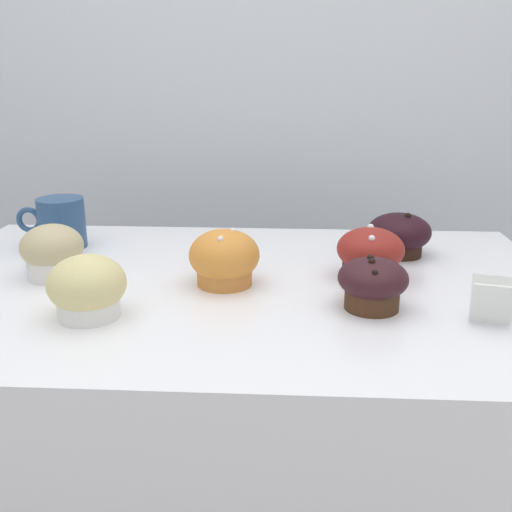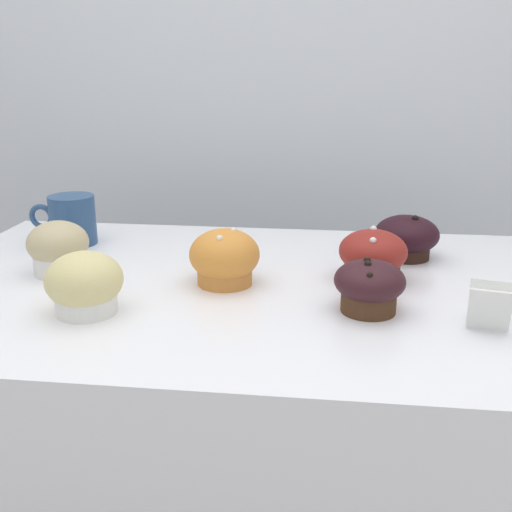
{
  "view_description": "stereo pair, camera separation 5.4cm",
  "coord_description": "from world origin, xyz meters",
  "px_view_note": "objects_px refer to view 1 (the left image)",
  "views": [
    {
      "loc": [
        0.08,
        -0.85,
        1.22
      ],
      "look_at": [
        0.03,
        -0.0,
        0.95
      ],
      "focal_mm": 42.0,
      "sensor_mm": 36.0,
      "label": 1
    },
    {
      "loc": [
        0.14,
        -0.85,
        1.22
      ],
      "look_at": [
        0.03,
        -0.0,
        0.95
      ],
      "focal_mm": 42.0,
      "sensor_mm": 36.0,
      "label": 2
    }
  ],
  "objects_px": {
    "muffin_front_left": "(53,252)",
    "coffee_cup": "(61,222)",
    "muffin_back_left": "(224,259)",
    "muffin_back_center": "(399,235)",
    "muffin_back_right": "(87,288)",
    "muffin_front_center": "(370,254)",
    "muffin_front_right": "(373,283)"
  },
  "relations": [
    {
      "from": "muffin_front_left",
      "to": "coffee_cup",
      "type": "height_order",
      "value": "coffee_cup"
    },
    {
      "from": "muffin_front_right",
      "to": "muffin_back_center",
      "type": "bearing_deg",
      "value": 72.71
    },
    {
      "from": "muffin_back_center",
      "to": "muffin_front_center",
      "type": "bearing_deg",
      "value": -118.12
    },
    {
      "from": "muffin_front_center",
      "to": "coffee_cup",
      "type": "distance_m",
      "value": 0.55
    },
    {
      "from": "muffin_back_left",
      "to": "muffin_front_right",
      "type": "distance_m",
      "value": 0.23
    },
    {
      "from": "muffin_back_left",
      "to": "muffin_front_left",
      "type": "bearing_deg",
      "value": 176.56
    },
    {
      "from": "muffin_back_right",
      "to": "muffin_front_right",
      "type": "distance_m",
      "value": 0.38
    },
    {
      "from": "muffin_front_center",
      "to": "coffee_cup",
      "type": "bearing_deg",
      "value": 166.06
    },
    {
      "from": "muffin_back_center",
      "to": "coffee_cup",
      "type": "relative_size",
      "value": 0.87
    },
    {
      "from": "muffin_back_right",
      "to": "muffin_front_left",
      "type": "xyz_separation_m",
      "value": [
        -0.1,
        0.15,
        0.0
      ]
    },
    {
      "from": "muffin_front_center",
      "to": "muffin_front_right",
      "type": "bearing_deg",
      "value": -95.52
    },
    {
      "from": "muffin_front_center",
      "to": "muffin_back_right",
      "type": "height_order",
      "value": "same"
    },
    {
      "from": "muffin_back_center",
      "to": "coffee_cup",
      "type": "distance_m",
      "value": 0.6
    },
    {
      "from": "muffin_back_left",
      "to": "muffin_back_center",
      "type": "xyz_separation_m",
      "value": [
        0.29,
        0.16,
        -0.0
      ]
    },
    {
      "from": "muffin_back_right",
      "to": "muffin_front_right",
      "type": "height_order",
      "value": "muffin_back_right"
    },
    {
      "from": "muffin_back_left",
      "to": "muffin_back_right",
      "type": "relative_size",
      "value": 1.03
    },
    {
      "from": "muffin_front_center",
      "to": "muffin_front_right",
      "type": "distance_m",
      "value": 0.13
    },
    {
      "from": "muffin_back_left",
      "to": "coffee_cup",
      "type": "bearing_deg",
      "value": 150.78
    },
    {
      "from": "muffin_front_left",
      "to": "muffin_front_right",
      "type": "bearing_deg",
      "value": -11.66
    },
    {
      "from": "muffin_front_center",
      "to": "muffin_back_right",
      "type": "xyz_separation_m",
      "value": [
        -0.39,
        -0.17,
        0.0
      ]
    },
    {
      "from": "muffin_back_right",
      "to": "muffin_front_left",
      "type": "bearing_deg",
      "value": 124.99
    },
    {
      "from": "muffin_back_left",
      "to": "muffin_front_right",
      "type": "relative_size",
      "value": 1.12
    },
    {
      "from": "muffin_front_right",
      "to": "muffin_front_center",
      "type": "bearing_deg",
      "value": 84.48
    },
    {
      "from": "muffin_back_right",
      "to": "coffee_cup",
      "type": "distance_m",
      "value": 0.34
    },
    {
      "from": "coffee_cup",
      "to": "muffin_front_center",
      "type": "bearing_deg",
      "value": -13.94
    },
    {
      "from": "muffin_front_left",
      "to": "coffee_cup",
      "type": "bearing_deg",
      "value": 106.21
    },
    {
      "from": "muffin_back_left",
      "to": "muffin_front_right",
      "type": "bearing_deg",
      "value": -21.48
    },
    {
      "from": "muffin_front_center",
      "to": "muffin_front_left",
      "type": "relative_size",
      "value": 1.08
    },
    {
      "from": "muffin_front_center",
      "to": "muffin_front_left",
      "type": "distance_m",
      "value": 0.49
    },
    {
      "from": "muffin_back_left",
      "to": "muffin_back_right",
      "type": "distance_m",
      "value": 0.21
    },
    {
      "from": "muffin_back_center",
      "to": "coffee_cup",
      "type": "bearing_deg",
      "value": 178.81
    },
    {
      "from": "muffin_front_center",
      "to": "muffin_back_center",
      "type": "distance_m",
      "value": 0.14
    }
  ]
}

